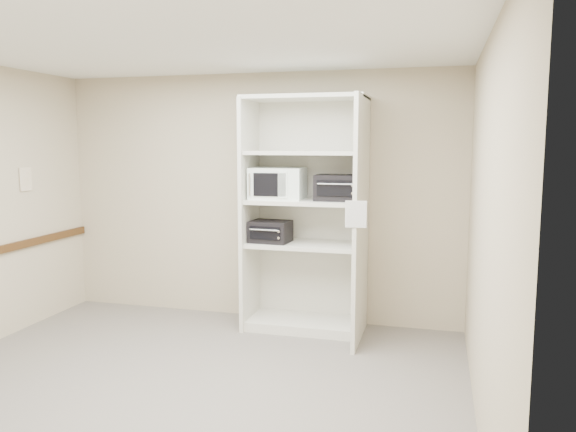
% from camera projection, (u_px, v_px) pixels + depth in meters
% --- Properties ---
extents(floor, '(4.50, 4.00, 0.01)m').
position_uv_depth(floor, '(180.00, 389.00, 4.47)').
color(floor, '#666058').
rests_on(floor, ground).
extents(ceiling, '(4.50, 4.00, 0.01)m').
position_uv_depth(ceiling, '(171.00, 40.00, 4.13)').
color(ceiling, white).
extents(wall_back, '(4.50, 0.02, 2.70)m').
position_uv_depth(wall_back, '(257.00, 197.00, 6.21)').
color(wall_back, tan).
rests_on(wall_back, ground).
extents(wall_right, '(0.02, 4.00, 2.70)m').
position_uv_depth(wall_right, '(485.00, 234.00, 3.72)').
color(wall_right, tan).
rests_on(wall_right, ground).
extents(shelving_unit, '(1.24, 0.92, 2.42)m').
position_uv_depth(shelving_unit, '(309.00, 223.00, 5.79)').
color(shelving_unit, silver).
rests_on(shelving_unit, floor).
extents(microwave, '(0.55, 0.43, 0.33)m').
position_uv_depth(microwave, '(278.00, 183.00, 5.82)').
color(microwave, white).
rests_on(microwave, shelving_unit).
extents(toaster_oven_upper, '(0.46, 0.35, 0.26)m').
position_uv_depth(toaster_oven_upper, '(338.00, 188.00, 5.67)').
color(toaster_oven_upper, black).
rests_on(toaster_oven_upper, shelving_unit).
extents(toaster_oven_lower, '(0.42, 0.33, 0.22)m').
position_uv_depth(toaster_oven_lower, '(270.00, 232.00, 5.85)').
color(toaster_oven_lower, black).
rests_on(toaster_oven_lower, shelving_unit).
extents(paper_sign, '(0.19, 0.02, 0.24)m').
position_uv_depth(paper_sign, '(356.00, 214.00, 5.02)').
color(paper_sign, white).
rests_on(paper_sign, shelving_unit).
extents(wall_poster, '(0.01, 0.17, 0.24)m').
position_uv_depth(wall_poster, '(26.00, 179.00, 5.87)').
color(wall_poster, white).
rests_on(wall_poster, wall_left).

